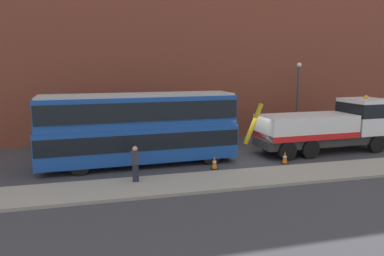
{
  "coord_description": "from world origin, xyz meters",
  "views": [
    {
      "loc": [
        -8.47,
        -19.85,
        5.58
      ],
      "look_at": [
        -3.37,
        -0.17,
        2.0
      ],
      "focal_mm": 33.1,
      "sensor_mm": 36.0,
      "label": 1
    }
  ],
  "objects": [
    {
      "name": "ground_plane",
      "position": [
        0.0,
        0.0,
        0.0
      ],
      "size": [
        120.0,
        120.0,
        0.0
      ],
      "primitive_type": "plane",
      "color": "#38383D"
    },
    {
      "name": "building_facade",
      "position": [
        0.0,
        6.7,
        8.07
      ],
      "size": [
        60.0,
        1.5,
        16.0
      ],
      "color": "brown",
      "rests_on": "ground_plane"
    },
    {
      "name": "recovery_tow_truck",
      "position": [
        5.9,
        -0.14,
        1.76
      ],
      "size": [
        10.19,
        3.01,
        3.67
      ],
      "rotation": [
        0.0,
        0.0,
        0.04
      ],
      "color": "#2D2D2D",
      "rests_on": "ground_plane"
    },
    {
      "name": "traffic_cone_near_bus",
      "position": [
        -2.58,
        -2.01,
        0.34
      ],
      "size": [
        0.36,
        0.36,
        0.72
      ],
      "color": "orange",
      "rests_on": "ground_plane"
    },
    {
      "name": "street_lamp",
      "position": [
        6.26,
        4.51,
        3.47
      ],
      "size": [
        0.36,
        0.36,
        5.83
      ],
      "color": "#38383D",
      "rests_on": "ground_plane"
    },
    {
      "name": "double_decker_bus",
      "position": [
        -6.41,
        -0.16,
        2.23
      ],
      "size": [
        11.12,
        3.01,
        4.06
      ],
      "rotation": [
        0.0,
        0.0,
        0.04
      ],
      "color": "#19479E",
      "rests_on": "ground_plane"
    },
    {
      "name": "pedestrian_onlooker",
      "position": [
        -7.01,
        -3.52,
        0.99
      ],
      "size": [
        0.41,
        0.47,
        1.71
      ],
      "rotation": [
        0.0,
        0.0,
        0.45
      ],
      "color": "#232333",
      "rests_on": "near_kerb"
    },
    {
      "name": "near_kerb",
      "position": [
        0.0,
        -4.2,
        0.07
      ],
      "size": [
        60.0,
        2.8,
        0.15
      ],
      "primitive_type": "cube",
      "color": "gray",
      "rests_on": "ground_plane"
    },
    {
      "name": "traffic_cone_midway",
      "position": [
        1.7,
        -2.01,
        0.34
      ],
      "size": [
        0.36,
        0.36,
        0.72
      ],
      "color": "orange",
      "rests_on": "ground_plane"
    }
  ]
}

